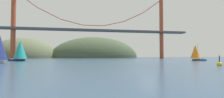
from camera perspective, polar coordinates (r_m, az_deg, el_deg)
The scene contains 7 objects.
ground_plane at distance 26.80m, azimuth 11.81°, elevation -6.93°, with size 360.00×360.00×0.00m, color #2D4760.
headland_center at distance 160.36m, azimuth -5.60°, elevation -2.84°, with size 78.94×44.00×37.46m, color #425138.
headland_left at distance 165.74m, azimuth -26.74°, elevation -2.61°, with size 55.05×44.00×34.28m, color #5B6647.
suspension_bridge at distance 121.42m, azimuth -6.11°, elevation 6.59°, with size 136.77×6.00×43.62m.
sailboat_orange_sail at distance 82.74m, azimuth 25.56°, elevation -0.93°, with size 4.91×7.10×7.24m.
sailboat_teal_sail at distance 77.24m, azimuth -27.75°, elevation -0.35°, with size 8.88×7.92×9.22m.
channel_buoy at distance 44.97m, azimuth 31.58°, elevation -4.20°, with size 1.10×1.10×2.64m.
Camera 1 is at (-10.38, -24.61, 2.31)m, focal length 28.10 mm.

